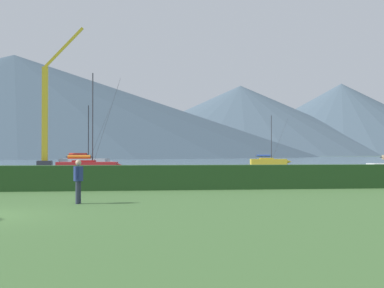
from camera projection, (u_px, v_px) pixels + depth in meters
The scene contains 10 objects.
harbor_water at pixel (104, 160), 151.49m from camera, with size 320.00×246.00×0.00m, color slate.
hedge_line at pixel (26, 178), 26.65m from camera, with size 80.00×1.20×1.27m, color #284C23.
sailboat_slip_2 at pixel (269, 161), 87.29m from camera, with size 6.88×2.70×8.07m.
sailboat_slip_4 at pixel (88, 165), 55.14m from camera, with size 7.21×2.78×10.22m.
sailboat_slip_5 at pixel (85, 162), 77.29m from camera, with size 8.13×4.16×8.81m.
person_standing_walker at pixel (78, 178), 19.91m from camera, with size 0.36×0.55×1.65m.
dock_crane at pixel (46, 121), 76.41m from camera, with size 6.44×2.00×20.20m.
distant_hill_west_ridge at pixel (341, 119), 424.04m from camera, with size 207.37×207.37×57.28m, color #4C6070.
distant_hill_central_peak at pixel (241, 121), 408.11m from camera, with size 234.54×234.54×53.61m, color #4C6070.
distant_hill_east_ridge at pixel (14, 105), 310.50m from camera, with size 347.18×347.18×59.31m, color #425666.
Camera 1 is at (4.69, -16.55, 1.90)m, focal length 49.82 mm.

